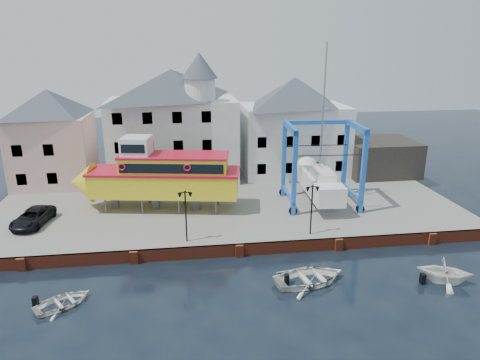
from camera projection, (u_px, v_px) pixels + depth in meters
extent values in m
plane|color=black|center=(239.00, 256.00, 33.27)|extent=(140.00, 140.00, 0.00)
cube|color=slate|center=(225.00, 201.00, 43.51)|extent=(44.00, 22.00, 1.00)
cube|color=maroon|center=(239.00, 250.00, 33.23)|extent=(44.00, 0.25, 1.00)
cube|color=maroon|center=(21.00, 264.00, 31.02)|extent=(0.60, 0.36, 1.00)
cube|color=maroon|center=(134.00, 257.00, 32.05)|extent=(0.60, 0.36, 1.00)
cube|color=maroon|center=(239.00, 251.00, 33.07)|extent=(0.60, 0.36, 1.00)
cube|color=maroon|center=(339.00, 245.00, 34.09)|extent=(0.60, 0.36, 1.00)
cube|color=maroon|center=(432.00, 239.00, 35.12)|extent=(0.60, 0.36, 1.00)
cube|color=#D0A094|center=(54.00, 150.00, 46.53)|extent=(8.00, 7.00, 7.50)
pyramid|color=#3D4048|center=(47.00, 103.00, 44.97)|extent=(8.00, 7.00, 2.80)
cube|color=black|center=(22.00, 179.00, 43.59)|extent=(1.00, 0.08, 1.20)
cube|color=black|center=(52.00, 178.00, 43.97)|extent=(1.00, 0.08, 1.20)
cube|color=black|center=(17.00, 151.00, 42.68)|extent=(1.00, 0.08, 1.20)
cube|color=black|center=(48.00, 150.00, 43.06)|extent=(1.00, 0.08, 1.20)
cube|color=silver|center=(174.00, 139.00, 48.43)|extent=(14.00, 8.00, 9.00)
pyramid|color=#3D4048|center=(171.00, 84.00, 46.59)|extent=(14.00, 8.00, 3.20)
cube|color=black|center=(122.00, 176.00, 44.87)|extent=(1.00, 0.08, 1.20)
cube|color=black|center=(151.00, 175.00, 45.25)|extent=(1.00, 0.08, 1.20)
cube|color=black|center=(180.00, 173.00, 45.64)|extent=(1.00, 0.08, 1.20)
cube|color=black|center=(208.00, 172.00, 46.02)|extent=(1.00, 0.08, 1.20)
cube|color=black|center=(120.00, 148.00, 43.96)|extent=(1.00, 0.08, 1.20)
cube|color=black|center=(149.00, 147.00, 44.34)|extent=(1.00, 0.08, 1.20)
cube|color=black|center=(178.00, 146.00, 44.73)|extent=(1.00, 0.08, 1.20)
cube|color=black|center=(207.00, 145.00, 45.11)|extent=(1.00, 0.08, 1.20)
cube|color=black|center=(117.00, 119.00, 43.05)|extent=(1.00, 0.08, 1.20)
cube|color=black|center=(147.00, 118.00, 43.44)|extent=(1.00, 0.08, 1.20)
cube|color=black|center=(177.00, 117.00, 43.82)|extent=(1.00, 0.08, 1.20)
cube|color=black|center=(206.00, 117.00, 44.20)|extent=(1.00, 0.08, 1.20)
cylinder|color=silver|center=(200.00, 90.00, 44.83)|extent=(3.20, 3.20, 2.40)
cone|color=#3D4048|center=(199.00, 65.00, 44.07)|extent=(3.80, 3.80, 2.60)
cube|color=silver|center=(293.00, 139.00, 50.85)|extent=(12.00, 8.00, 8.00)
pyramid|color=#3D4048|center=(295.00, 91.00, 49.15)|extent=(12.00, 8.00, 3.20)
cube|color=black|center=(262.00, 169.00, 47.26)|extent=(1.00, 0.08, 1.20)
cube|color=black|center=(288.00, 168.00, 47.65)|extent=(1.00, 0.08, 1.20)
cube|color=black|center=(314.00, 167.00, 48.03)|extent=(1.00, 0.08, 1.20)
cube|color=black|center=(340.00, 166.00, 48.41)|extent=(1.00, 0.08, 1.20)
cube|color=black|center=(262.00, 142.00, 46.35)|extent=(1.00, 0.08, 1.20)
cube|color=black|center=(289.00, 142.00, 46.74)|extent=(1.00, 0.08, 1.20)
cube|color=black|center=(315.00, 141.00, 47.12)|extent=(1.00, 0.08, 1.20)
cube|color=black|center=(342.00, 140.00, 47.51)|extent=(1.00, 0.08, 1.20)
cube|color=black|center=(378.00, 157.00, 50.85)|extent=(8.00, 7.00, 4.00)
cylinder|color=black|center=(186.00, 217.00, 32.98)|extent=(0.12, 0.12, 4.00)
cube|color=black|center=(185.00, 192.00, 32.36)|extent=(0.90, 0.06, 0.06)
sphere|color=black|center=(185.00, 192.00, 32.34)|extent=(0.16, 0.16, 0.16)
cone|color=black|center=(180.00, 196.00, 32.39)|extent=(0.32, 0.32, 0.45)
sphere|color=white|center=(180.00, 198.00, 32.45)|extent=(0.18, 0.18, 0.18)
cone|color=black|center=(190.00, 196.00, 32.49)|extent=(0.32, 0.32, 0.45)
sphere|color=white|center=(190.00, 198.00, 32.55)|extent=(0.18, 0.18, 0.18)
cylinder|color=black|center=(311.00, 211.00, 34.26)|extent=(0.12, 0.12, 4.00)
cube|color=black|center=(313.00, 187.00, 33.64)|extent=(0.90, 0.06, 0.06)
sphere|color=black|center=(313.00, 186.00, 33.62)|extent=(0.16, 0.16, 0.16)
cone|color=black|center=(308.00, 190.00, 33.67)|extent=(0.32, 0.32, 0.45)
sphere|color=white|center=(308.00, 192.00, 33.73)|extent=(0.18, 0.18, 0.18)
cone|color=black|center=(317.00, 190.00, 33.77)|extent=(0.32, 0.32, 0.45)
sphere|color=white|center=(317.00, 192.00, 33.83)|extent=(0.18, 0.18, 0.18)
cylinder|color=#59595E|center=(106.00, 206.00, 38.96)|extent=(0.23, 0.23, 1.44)
cylinder|color=#59595E|center=(115.00, 196.00, 41.53)|extent=(0.23, 0.23, 1.44)
cylinder|color=#59595E|center=(142.00, 206.00, 38.85)|extent=(0.23, 0.23, 1.44)
cylinder|color=#59595E|center=(149.00, 196.00, 41.41)|extent=(0.23, 0.23, 1.44)
cylinder|color=#59595E|center=(179.00, 207.00, 38.73)|extent=(0.23, 0.23, 1.44)
cylinder|color=#59595E|center=(184.00, 197.00, 41.29)|extent=(0.23, 0.23, 1.44)
cylinder|color=#59595E|center=(216.00, 207.00, 38.62)|extent=(0.23, 0.23, 1.44)
cylinder|color=#59595E|center=(218.00, 197.00, 41.18)|extent=(0.23, 0.23, 1.44)
cube|color=#59595E|center=(115.00, 201.00, 40.23)|extent=(0.65, 0.57, 1.44)
cube|color=#59595E|center=(156.00, 201.00, 40.10)|extent=(0.65, 0.57, 1.44)
cube|color=#59595E|center=(197.00, 202.00, 39.96)|extent=(0.65, 0.57, 1.44)
cube|color=gold|center=(165.00, 183.00, 39.52)|extent=(13.88, 5.89, 2.11)
cone|color=gold|center=(82.00, 182.00, 39.79)|extent=(2.70, 3.96, 3.65)
cube|color=red|center=(164.00, 171.00, 39.17)|extent=(14.19, 6.09, 0.21)
cube|color=gold|center=(174.00, 164.00, 38.94)|extent=(10.03, 4.85, 1.54)
cube|color=black|center=(171.00, 169.00, 37.34)|extent=(9.10, 1.63, 0.86)
cube|color=black|center=(178.00, 159.00, 40.51)|extent=(9.10, 1.63, 0.86)
cube|color=red|center=(174.00, 155.00, 38.68)|extent=(10.23, 4.98, 0.17)
cube|color=white|center=(137.00, 146.00, 38.56)|extent=(2.89, 2.89, 1.75)
cube|color=black|center=(133.00, 149.00, 37.31)|extent=(2.08, 0.42, 0.77)
torus|color=red|center=(122.00, 167.00, 37.40)|extent=(0.69, 0.25, 0.67)
torus|color=red|center=(187.00, 168.00, 37.20)|extent=(0.69, 0.25, 0.67)
cube|color=#1A49AD|center=(294.00, 174.00, 37.57)|extent=(0.41, 0.41, 7.72)
cylinder|color=black|center=(293.00, 211.00, 38.63)|extent=(0.79, 0.31, 0.77)
cube|color=#1A49AD|center=(284.00, 159.00, 42.44)|extent=(0.41, 0.41, 7.72)
cylinder|color=black|center=(283.00, 192.00, 43.50)|extent=(0.79, 0.31, 0.77)
cube|color=#1A49AD|center=(363.00, 172.00, 38.07)|extent=(0.41, 0.41, 7.72)
cylinder|color=black|center=(360.00, 209.00, 39.12)|extent=(0.79, 0.31, 0.77)
cube|color=#1A49AD|center=(345.00, 158.00, 42.94)|extent=(0.41, 0.41, 7.72)
cylinder|color=black|center=(343.00, 191.00, 43.99)|extent=(0.79, 0.31, 0.77)
cube|color=#1A49AD|center=(290.00, 128.00, 38.90)|extent=(0.67, 5.53, 0.54)
cube|color=#1A49AD|center=(288.00, 194.00, 40.84)|extent=(0.55, 5.52, 0.23)
cube|color=#1A49AD|center=(357.00, 127.00, 39.39)|extent=(0.67, 5.53, 0.54)
cube|color=#1A49AD|center=(351.00, 192.00, 41.34)|extent=(0.55, 5.52, 0.23)
cube|color=#1A49AD|center=(317.00, 122.00, 41.58)|extent=(6.63, 0.73, 0.39)
cube|color=white|center=(320.00, 184.00, 40.82)|extent=(2.96, 8.39, 1.76)
cone|color=white|center=(308.00, 170.00, 45.48)|extent=(2.62, 1.89, 2.54)
cube|color=#59595E|center=(320.00, 197.00, 41.21)|extent=(0.37, 2.00, 0.77)
cube|color=white|center=(323.00, 174.00, 39.93)|extent=(1.93, 3.39, 0.66)
cylinder|color=#99999E|center=(323.00, 111.00, 39.24)|extent=(0.17, 0.17, 12.13)
cube|color=black|center=(328.00, 155.00, 37.92)|extent=(6.01, 0.43, 0.05)
cube|color=black|center=(317.00, 145.00, 41.69)|extent=(6.01, 0.43, 0.05)
imported|color=black|center=(33.00, 217.00, 36.46)|extent=(3.05, 5.16, 1.35)
imported|color=white|center=(309.00, 283.00, 29.61)|extent=(5.64, 4.49, 1.05)
imported|color=white|center=(443.00, 282.00, 29.68)|extent=(4.60, 4.36, 1.91)
imported|color=white|center=(63.00, 305.00, 27.02)|extent=(4.31, 4.06, 0.73)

